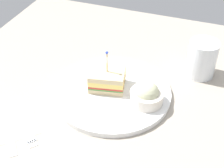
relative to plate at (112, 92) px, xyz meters
The scene contains 8 objects.
ground_plane 1.68cm from the plate, ahead, with size 92.10×92.10×2.00cm, color #9E9384.
plate is the anchor object (origin of this frame).
sandwich_half_center 3.60cm from the plate, 149.55° to the left, with size 9.76×8.52×10.54cm.
coleslaw_bowl 9.61cm from the plate, ahead, with size 7.90×7.90×5.69cm.
drink_glass 25.31cm from the plate, 40.17° to the left, with size 7.62×7.62×9.85cm.
napkin 24.13cm from the plate, 134.85° to the right, with size 10.11×9.10×0.15cm, color beige.
fork 22.58cm from the plate, 125.09° to the right, with size 9.68×8.86×0.35cm.
knife 26.27cm from the plate, 127.20° to the right, with size 9.27×10.31×0.35cm.
Camera 1 is at (21.40, -58.48, 53.52)cm, focal length 52.65 mm.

